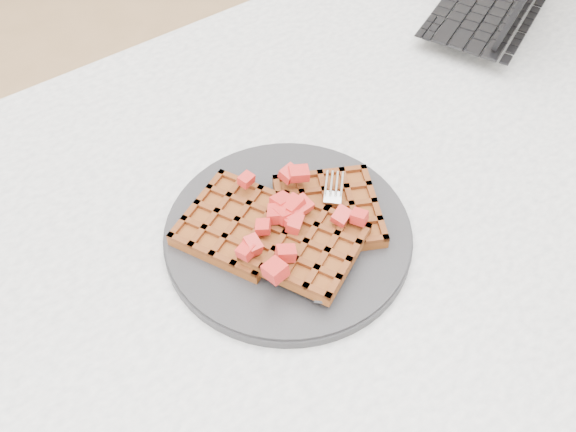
# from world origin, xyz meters

# --- Properties ---
(ground) EXTENTS (4.00, 4.00, 0.00)m
(ground) POSITION_xyz_m (0.00, 0.00, 0.00)
(ground) COLOR tan
(ground) RESTS_ON ground
(table) EXTENTS (1.20, 0.80, 0.75)m
(table) POSITION_xyz_m (0.00, 0.00, 0.64)
(table) COLOR white
(table) RESTS_ON ground
(plate) EXTENTS (0.28, 0.28, 0.02)m
(plate) POSITION_xyz_m (-0.13, -0.03, 0.76)
(plate) COLOR #252427
(plate) RESTS_ON table
(waffles) EXTENTS (0.25, 0.22, 0.03)m
(waffles) POSITION_xyz_m (-0.13, -0.04, 0.78)
(waffles) COLOR brown
(waffles) RESTS_ON plate
(strawberry_pile) EXTENTS (0.15, 0.15, 0.02)m
(strawberry_pile) POSITION_xyz_m (-0.13, -0.03, 0.80)
(strawberry_pile) COLOR #A40302
(strawberry_pile) RESTS_ON waffles
(fork) EXTENTS (0.14, 0.15, 0.02)m
(fork) POSITION_xyz_m (-0.10, -0.07, 0.77)
(fork) COLOR silver
(fork) RESTS_ON plate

